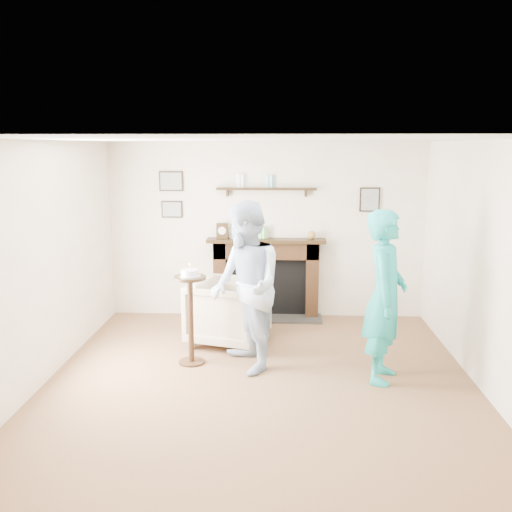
# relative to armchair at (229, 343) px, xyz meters

# --- Properties ---
(ground) EXTENTS (5.00, 5.00, 0.00)m
(ground) POSITION_rel_armchair_xyz_m (0.43, -1.25, 0.00)
(ground) COLOR brown
(ground) RESTS_ON ground
(room_shell) EXTENTS (4.54, 5.02, 2.52)m
(room_shell) POSITION_rel_armchair_xyz_m (0.43, -0.56, 1.62)
(room_shell) COLOR #F1E5CD
(room_shell) RESTS_ON ground
(armchair) EXTENTS (1.10, 1.08, 0.81)m
(armchair) POSITION_rel_armchair_xyz_m (0.00, 0.00, 0.00)
(armchair) COLOR #C1AE8F
(armchair) RESTS_ON ground
(man) EXTENTS (0.99, 1.11, 1.87)m
(man) POSITION_rel_armchair_xyz_m (0.26, -0.82, 0.00)
(man) COLOR silver
(man) RESTS_ON ground
(woman) EXTENTS (0.60, 0.76, 1.81)m
(woman) POSITION_rel_armchair_xyz_m (1.72, -1.05, 0.00)
(woman) COLOR #21ADBD
(woman) RESTS_ON ground
(pedestal_table) EXTENTS (0.36, 0.36, 1.16)m
(pedestal_table) POSITION_rel_armchair_xyz_m (-0.37, -0.68, 0.72)
(pedestal_table) COLOR black
(pedestal_table) RESTS_ON ground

